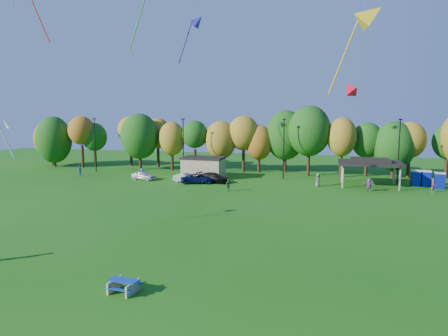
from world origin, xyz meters
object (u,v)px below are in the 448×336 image
(car_d, at_px, (213,178))
(car_b, at_px, (186,178))
(picnic_table, at_px, (124,285))
(porta_potties, at_px, (427,179))
(car_c, at_px, (198,179))
(car_a, at_px, (144,175))

(car_d, bearing_deg, car_b, 117.66)
(picnic_table, height_order, car_b, car_b)
(porta_potties, distance_m, car_c, 31.11)
(car_b, bearing_deg, car_d, -56.86)
(picnic_table, xyz_separation_m, car_c, (-7.43, 34.53, 0.26))
(porta_potties, relative_size, car_a, 0.97)
(picnic_table, distance_m, car_a, 39.02)
(picnic_table, bearing_deg, porta_potties, 65.45)
(picnic_table, relative_size, car_a, 0.45)
(car_a, bearing_deg, car_b, -84.40)
(porta_potties, bearing_deg, car_c, -170.55)
(porta_potties, relative_size, car_c, 0.78)
(porta_potties, relative_size, picnic_table, 2.15)
(car_a, relative_size, car_b, 0.99)
(picnic_table, xyz_separation_m, car_a, (-16.31, 35.45, 0.25))
(porta_potties, height_order, car_a, porta_potties)
(car_b, bearing_deg, porta_potties, -62.92)
(porta_potties, distance_m, car_d, 29.00)
(car_b, relative_size, car_c, 0.81)
(car_a, bearing_deg, porta_potties, -72.35)
(porta_potties, bearing_deg, car_d, -172.22)
(car_d, bearing_deg, porta_potties, -69.22)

